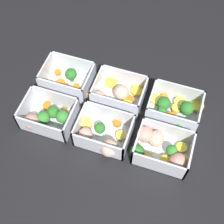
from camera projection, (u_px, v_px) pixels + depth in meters
ground_plane at (112, 116)px, 0.90m from camera, size 4.00×4.00×0.00m
container_near_left at (47, 116)px, 0.87m from camera, size 0.14×0.12×0.07m
container_near_center at (103, 135)px, 0.84m from camera, size 0.15×0.14×0.07m
container_near_right at (160, 149)px, 0.82m from camera, size 0.16×0.11×0.07m
container_far_left at (68, 79)px, 0.94m from camera, size 0.15×0.11×0.07m
container_far_center at (118, 94)px, 0.91m from camera, size 0.15×0.12×0.07m
container_far_right at (174, 108)px, 0.89m from camera, size 0.16×0.12×0.07m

